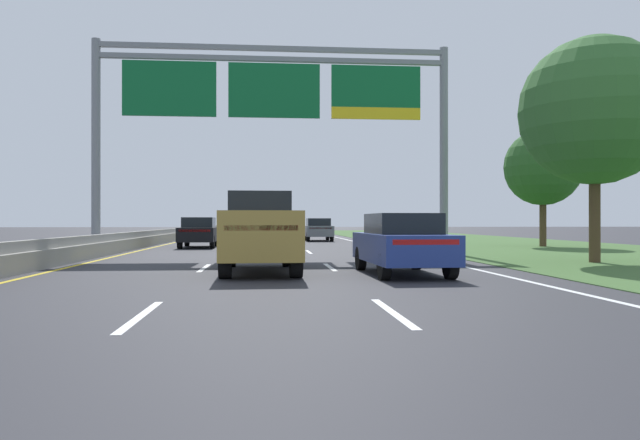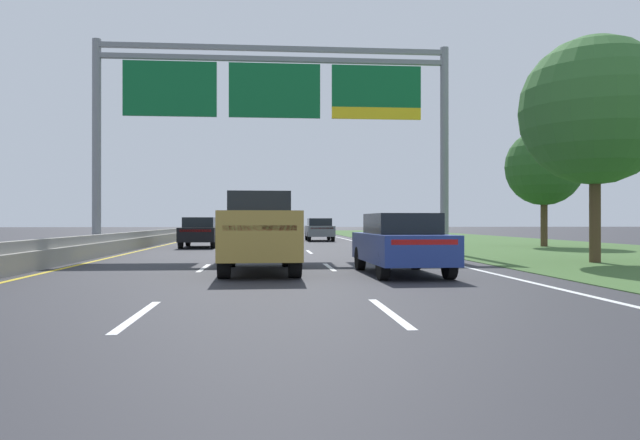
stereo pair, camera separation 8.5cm
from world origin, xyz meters
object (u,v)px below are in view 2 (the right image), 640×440
overhead_sign_gantry (275,103)px  car_blue_right_lane_sedan (401,243)px  car_grey_right_lane_sedan (319,229)px  pickup_truck_gold (259,232)px  roadside_tree_near (595,111)px  roadside_tree_mid (544,167)px  car_silver_centre_lane_suv (267,225)px  car_black_left_lane_sedan (200,232)px

overhead_sign_gantry → car_blue_right_lane_sedan: bearing=-72.9°
overhead_sign_gantry → car_grey_right_lane_sedan: bearing=78.8°
car_grey_right_lane_sedan → overhead_sign_gantry: bearing=169.1°
pickup_truck_gold → car_blue_right_lane_sedan: 3.85m
car_blue_right_lane_sedan → roadside_tree_near: 9.15m
overhead_sign_gantry → roadside_tree_mid: 15.70m
car_silver_centre_lane_suv → roadside_tree_mid: size_ratio=0.75×
pickup_truck_gold → car_silver_centre_lane_suv: size_ratio=1.15×
overhead_sign_gantry → car_silver_centre_lane_suv: overhead_sign_gantry is taller
roadside_tree_mid → overhead_sign_gantry: bearing=-158.5°
overhead_sign_gantry → car_blue_right_lane_sedan: (3.15, -10.23, -5.57)m
pickup_truck_gold → car_grey_right_lane_sedan: pickup_truck_gold is taller
roadside_tree_near → car_silver_centre_lane_suv: bearing=116.8°
pickup_truck_gold → overhead_sign_gantry: bearing=-4.5°
roadside_tree_near → car_black_left_lane_sedan: bearing=137.4°
roadside_tree_near → overhead_sign_gantry: bearing=147.7°
car_grey_right_lane_sedan → car_black_left_lane_sedan: bearing=144.9°
pickup_truck_gold → roadside_tree_mid: bearing=-46.6°
overhead_sign_gantry → roadside_tree_mid: bearing=21.5°
car_silver_centre_lane_suv → roadside_tree_near: (10.82, -21.43, 3.90)m
car_blue_right_lane_sedan → car_black_left_lane_sedan: same height
car_blue_right_lane_sedan → car_black_left_lane_sedan: (-7.00, 16.79, 0.00)m
roadside_tree_mid → car_silver_centre_lane_suv: bearing=148.4°
car_blue_right_lane_sedan → car_grey_right_lane_sedan: 26.84m
overhead_sign_gantry → pickup_truck_gold: size_ratio=2.77×
overhead_sign_gantry → roadside_tree_mid: size_ratio=2.38×
overhead_sign_gantry → car_silver_centre_lane_suv: bearing=91.5°
overhead_sign_gantry → pickup_truck_gold: (-0.51, -9.10, -5.31)m
pickup_truck_gold → car_silver_centre_lane_suv: (0.13, 23.93, 0.02)m
overhead_sign_gantry → car_black_left_lane_sedan: bearing=120.4°
car_blue_right_lane_sedan → car_silver_centre_lane_suv: 25.32m
car_grey_right_lane_sedan → car_silver_centre_lane_suv: (-3.67, -1.77, 0.28)m
car_silver_centre_lane_suv → roadside_tree_mid: roadside_tree_mid is taller
pickup_truck_gold → car_grey_right_lane_sedan: size_ratio=1.23×
roadside_tree_near → roadside_tree_mid: roadside_tree_near is taller
overhead_sign_gantry → pickup_truck_gold: overhead_sign_gantry is taller
car_grey_right_lane_sedan → car_silver_centre_lane_suv: car_silver_centre_lane_suv is taller
pickup_truck_gold → car_black_left_lane_sedan: 16.01m
car_grey_right_lane_sedan → roadside_tree_near: 24.63m
car_blue_right_lane_sedan → car_silver_centre_lane_suv: size_ratio=0.94×
overhead_sign_gantry → pickup_truck_gold: 10.55m
overhead_sign_gantry → car_blue_right_lane_sedan: 12.07m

